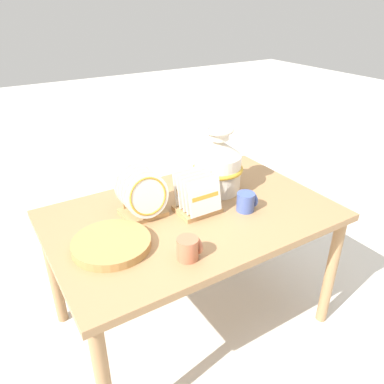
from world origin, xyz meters
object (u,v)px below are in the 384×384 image
at_px(ceramic_vase, 218,164).
at_px(dish_rack_square_plates, 197,198).
at_px(dish_rack_round_plates, 143,197).
at_px(mug_cobalt_glaze, 246,202).
at_px(mug_terracotta_glaze, 189,248).
at_px(wicker_charger_stack, 111,244).

distance_m(ceramic_vase, dish_rack_square_plates, 0.26).
bearing_deg(dish_rack_square_plates, dish_rack_round_plates, 157.22).
distance_m(mug_cobalt_glaze, mug_terracotta_glaze, 0.46).
bearing_deg(ceramic_vase, mug_cobalt_glaze, -91.12).
xyz_separation_m(ceramic_vase, mug_cobalt_glaze, (-0.00, -0.25, -0.10)).
height_order(dish_rack_square_plates, mug_cobalt_glaze, dish_rack_square_plates).
height_order(ceramic_vase, mug_cobalt_glaze, ceramic_vase).
bearing_deg(wicker_charger_stack, dish_rack_round_plates, 36.32).
distance_m(ceramic_vase, dish_rack_round_plates, 0.44).
xyz_separation_m(ceramic_vase, dish_rack_square_plates, (-0.21, -0.13, -0.08)).
distance_m(dish_rack_square_plates, mug_terracotta_glaze, 0.36).
relative_size(ceramic_vase, dish_rack_round_plates, 1.50).
bearing_deg(ceramic_vase, dish_rack_round_plates, -176.03).
bearing_deg(dish_rack_round_plates, ceramic_vase, 3.97).
bearing_deg(dish_rack_square_plates, wicker_charger_stack, -171.92).
distance_m(ceramic_vase, mug_cobalt_glaze, 0.27).
height_order(dish_rack_round_plates, mug_cobalt_glaze, dish_rack_round_plates).
xyz_separation_m(dish_rack_round_plates, wicker_charger_stack, (-0.22, -0.16, -0.08)).
bearing_deg(wicker_charger_stack, dish_rack_square_plates, 8.08).
distance_m(dish_rack_round_plates, dish_rack_square_plates, 0.25).
relative_size(wicker_charger_stack, mug_cobalt_glaze, 3.46).
height_order(ceramic_vase, wicker_charger_stack, ceramic_vase).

